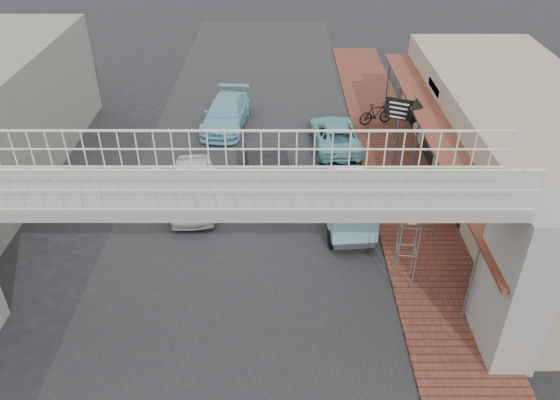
{
  "coord_description": "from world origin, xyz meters",
  "views": [
    {
      "loc": [
        1.35,
        -14.97,
        12.14
      ],
      "look_at": [
        1.34,
        0.84,
        1.8
      ],
      "focal_mm": 35.0,
      "sensor_mm": 36.0,
      "label": 1
    }
  ],
  "objects_px": {
    "dark_sedan": "(268,170)",
    "angkot_van": "(347,201)",
    "white_hatchback": "(193,187)",
    "street_clock": "(412,217)",
    "angkot_curb": "(335,134)",
    "angkot_far": "(226,113)",
    "motorcycle_far": "(376,114)",
    "motorcycle_near": "(378,186)",
    "arrow_sign": "(418,113)"
  },
  "relations": [
    {
      "from": "angkot_far",
      "to": "arrow_sign",
      "type": "bearing_deg",
      "value": -21.3
    },
    {
      "from": "angkot_curb",
      "to": "angkot_far",
      "type": "relative_size",
      "value": 0.91
    },
    {
      "from": "angkot_far",
      "to": "street_clock",
      "type": "relative_size",
      "value": 1.57
    },
    {
      "from": "angkot_far",
      "to": "arrow_sign",
      "type": "distance_m",
      "value": 9.82
    },
    {
      "from": "white_hatchback",
      "to": "dark_sedan",
      "type": "bearing_deg",
      "value": 17.83
    },
    {
      "from": "angkot_van",
      "to": "motorcycle_near",
      "type": "distance_m",
      "value": 2.51
    },
    {
      "from": "white_hatchback",
      "to": "angkot_van",
      "type": "relative_size",
      "value": 1.16
    },
    {
      "from": "angkot_curb",
      "to": "motorcycle_far",
      "type": "distance_m",
      "value": 3.21
    },
    {
      "from": "dark_sedan",
      "to": "angkot_far",
      "type": "relative_size",
      "value": 0.96
    },
    {
      "from": "dark_sedan",
      "to": "angkot_van",
      "type": "relative_size",
      "value": 1.25
    },
    {
      "from": "dark_sedan",
      "to": "arrow_sign",
      "type": "relative_size",
      "value": 1.47
    },
    {
      "from": "motorcycle_near",
      "to": "arrow_sign",
      "type": "distance_m",
      "value": 3.69
    },
    {
      "from": "angkot_curb",
      "to": "street_clock",
      "type": "relative_size",
      "value": 1.44
    },
    {
      "from": "angkot_curb",
      "to": "angkot_van",
      "type": "relative_size",
      "value": 1.18
    },
    {
      "from": "angkot_far",
      "to": "street_clock",
      "type": "xyz_separation_m",
      "value": [
        6.75,
        -11.99,
        1.98
      ]
    },
    {
      "from": "angkot_far",
      "to": "street_clock",
      "type": "bearing_deg",
      "value": -54.67
    },
    {
      "from": "dark_sedan",
      "to": "arrow_sign",
      "type": "xyz_separation_m",
      "value": [
        6.32,
        1.43,
        1.91
      ]
    },
    {
      "from": "angkot_van",
      "to": "motorcycle_near",
      "type": "height_order",
      "value": "angkot_van"
    },
    {
      "from": "motorcycle_near",
      "to": "street_clock",
      "type": "xyz_separation_m",
      "value": [
        0.03,
        -5.16,
        2.1
      ]
    },
    {
      "from": "dark_sedan",
      "to": "motorcycle_far",
      "type": "distance_m",
      "value": 7.99
    },
    {
      "from": "white_hatchback",
      "to": "angkot_van",
      "type": "bearing_deg",
      "value": -21.68
    },
    {
      "from": "white_hatchback",
      "to": "street_clock",
      "type": "xyz_separation_m",
      "value": [
        7.46,
        -4.8,
        1.94
      ]
    },
    {
      "from": "street_clock",
      "to": "angkot_curb",
      "type": "bearing_deg",
      "value": 103.69
    },
    {
      "from": "dark_sedan",
      "to": "angkot_van",
      "type": "bearing_deg",
      "value": -52.36
    },
    {
      "from": "motorcycle_near",
      "to": "motorcycle_far",
      "type": "xyz_separation_m",
      "value": [
        0.91,
        6.89,
        0.07
      ]
    },
    {
      "from": "angkot_far",
      "to": "arrow_sign",
      "type": "xyz_separation_m",
      "value": [
        8.55,
        -4.4,
        1.97
      ]
    },
    {
      "from": "dark_sedan",
      "to": "arrow_sign",
      "type": "height_order",
      "value": "arrow_sign"
    },
    {
      "from": "angkot_far",
      "to": "motorcycle_far",
      "type": "height_order",
      "value": "angkot_far"
    },
    {
      "from": "angkot_curb",
      "to": "angkot_far",
      "type": "height_order",
      "value": "angkot_far"
    },
    {
      "from": "angkot_curb",
      "to": "motorcycle_near",
      "type": "bearing_deg",
      "value": 102.06
    },
    {
      "from": "angkot_van",
      "to": "dark_sedan",
      "type": "bearing_deg",
      "value": 130.87
    },
    {
      "from": "motorcycle_near",
      "to": "white_hatchback",
      "type": "bearing_deg",
      "value": 83.23
    },
    {
      "from": "motorcycle_far",
      "to": "street_clock",
      "type": "bearing_deg",
      "value": 158.15
    },
    {
      "from": "angkot_curb",
      "to": "angkot_far",
      "type": "xyz_separation_m",
      "value": [
        -5.34,
        2.21,
        0.09
      ]
    },
    {
      "from": "dark_sedan",
      "to": "angkot_van",
      "type": "xyz_separation_m",
      "value": [
        2.99,
        -2.93,
        0.36
      ]
    },
    {
      "from": "white_hatchback",
      "to": "motorcycle_near",
      "type": "relative_size",
      "value": 2.37
    },
    {
      "from": "angkot_far",
      "to": "street_clock",
      "type": "height_order",
      "value": "street_clock"
    },
    {
      "from": "motorcycle_far",
      "to": "dark_sedan",
      "type": "bearing_deg",
      "value": 119.84
    },
    {
      "from": "motorcycle_near",
      "to": "motorcycle_far",
      "type": "distance_m",
      "value": 6.95
    },
    {
      "from": "dark_sedan",
      "to": "motorcycle_near",
      "type": "height_order",
      "value": "dark_sedan"
    },
    {
      "from": "dark_sedan",
      "to": "angkot_van",
      "type": "height_order",
      "value": "angkot_van"
    },
    {
      "from": "dark_sedan",
      "to": "motorcycle_far",
      "type": "height_order",
      "value": "dark_sedan"
    },
    {
      "from": "white_hatchback",
      "to": "motorcycle_far",
      "type": "distance_m",
      "value": 11.05
    },
    {
      "from": "dark_sedan",
      "to": "motorcycle_near",
      "type": "relative_size",
      "value": 2.54
    },
    {
      "from": "angkot_far",
      "to": "motorcycle_near",
      "type": "xyz_separation_m",
      "value": [
        6.71,
        -6.83,
        -0.12
      ]
    },
    {
      "from": "motorcycle_far",
      "to": "street_clock",
      "type": "height_order",
      "value": "street_clock"
    },
    {
      "from": "angkot_far",
      "to": "white_hatchback",
      "type": "bearing_deg",
      "value": -89.73
    },
    {
      "from": "motorcycle_near",
      "to": "arrow_sign",
      "type": "relative_size",
      "value": 0.58
    },
    {
      "from": "angkot_curb",
      "to": "motorcycle_near",
      "type": "height_order",
      "value": "angkot_curb"
    },
    {
      "from": "dark_sedan",
      "to": "arrow_sign",
      "type": "bearing_deg",
      "value": 4.8
    }
  ]
}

